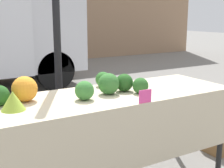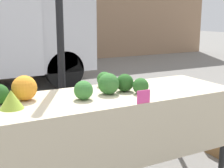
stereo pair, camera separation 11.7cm
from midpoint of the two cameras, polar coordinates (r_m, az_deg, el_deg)
The scene contains 11 objects.
tent_pole at distance 3.03m, azimuth -11.17°, elevation 9.66°, with size 0.07×0.07×2.67m.
market_table at distance 2.49m, azimuth -0.60°, elevation -4.66°, with size 2.06×0.73×0.85m.
orange_cauliflower at distance 2.37m, azimuth -17.07°, elevation -0.88°, with size 0.19×0.19×0.19m.
romanesco_head at distance 2.18m, azimuth -19.14°, elevation -2.92°, with size 0.16×0.16×0.13m.
broccoli_head_0 at distance 2.75m, azimuth -2.90°, elevation 0.87°, with size 0.13×0.13×0.13m.
broccoli_head_1 at distance 2.51m, azimuth 3.90°, elevation -0.31°, with size 0.13×0.13×0.13m.
broccoli_head_2 at distance 2.48m, azimuth -2.00°, elevation 0.04°, with size 0.17×0.17×0.17m.
broccoli_head_3 at distance 2.33m, azimuth -6.50°, elevation -1.20°, with size 0.14×0.14×0.14m.
broccoli_head_5 at distance 2.58m, azimuth 0.96°, elevation 0.26°, with size 0.15×0.15×0.15m.
price_sign at distance 2.25m, azimuth 4.60°, elevation -2.26°, with size 0.11×0.01×0.10m.
produce_crate at distance 3.69m, azimuth 18.76°, elevation -9.48°, with size 0.42×0.28×0.27m.
Camera 1 is at (-1.24, -2.09, 1.48)m, focal length 50.00 mm.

